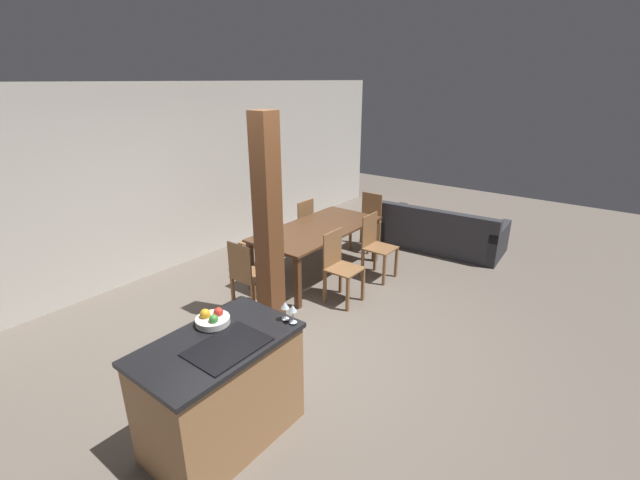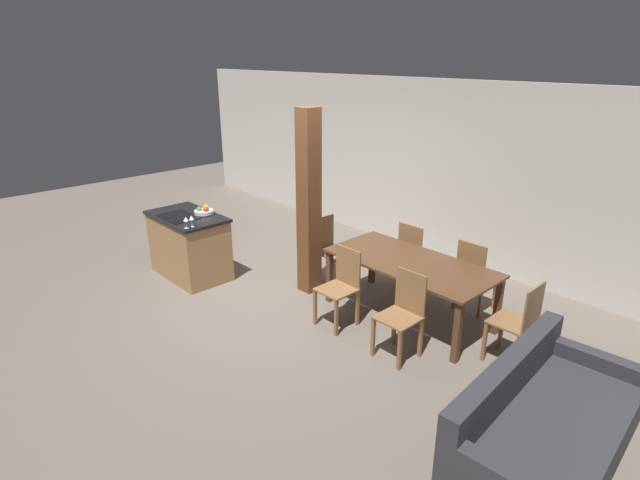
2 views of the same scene
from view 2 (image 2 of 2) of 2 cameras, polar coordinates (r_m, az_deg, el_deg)
The scene contains 15 objects.
ground_plane at distance 6.64m, azimuth -4.84°, elevation -6.77°, with size 16.00×16.00×0.00m, color #665B51.
wall_back at distance 8.17m, azimuth 10.94°, elevation 8.26°, with size 11.20×0.08×2.70m.
kitchen_island at distance 7.38m, azimuth -14.69°, elevation -0.59°, with size 1.21×0.73×0.93m.
fruit_bowl at distance 7.20m, azimuth -13.12°, elevation 3.25°, with size 0.27×0.27×0.12m.
wine_glass_near at distance 6.62m, azimuth -15.09°, elevation 2.28°, with size 0.07×0.07×0.16m.
wine_glass_middle at distance 6.66m, azimuth -14.48°, elevation 2.43°, with size 0.07×0.07×0.16m.
dining_table at distance 6.04m, azimuth 10.25°, elevation -3.14°, with size 2.01×0.97×0.73m.
dining_chair_near_left at distance 5.87m, azimuth 2.41°, elevation -5.19°, with size 0.40×0.40×0.93m.
dining_chair_near_right at distance 5.35m, azimuth 9.41°, elevation -8.22°, with size 0.40×0.40×0.93m.
dining_chair_far_left at distance 6.87m, azimuth 10.73°, elevation -1.57°, with size 0.40×0.40×0.93m.
dining_chair_far_right at distance 6.44m, azimuth 17.21°, elevation -3.76°, with size 0.40×0.40×0.93m.
dining_chair_head_end at distance 6.93m, azimuth 1.05°, elevation -1.00°, with size 0.40×0.40×0.93m.
dining_chair_foot_end at distance 5.50m, azimuth 21.79°, elevation -8.70°, with size 0.40×0.40×0.93m.
couch at distance 4.60m, azimuth 24.27°, elevation -18.96°, with size 1.06×2.04×0.75m.
timber_post at distance 6.45m, azimuth -1.28°, elevation 4.14°, with size 0.24×0.24×2.44m.
Camera 2 is at (4.66, -3.62, 3.05)m, focal length 28.00 mm.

